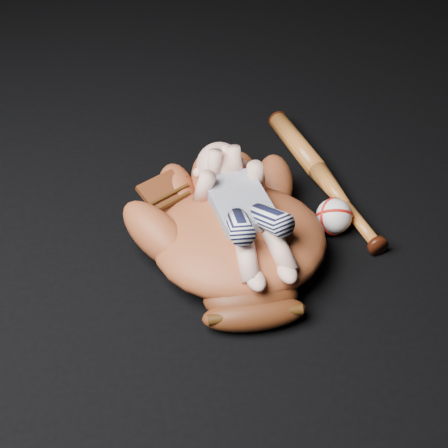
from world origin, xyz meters
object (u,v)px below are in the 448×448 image
object	(u,v)px
baseball_glove	(239,233)
newborn_baby	(245,209)
baseball_bat	(323,177)
baseball	(334,216)

from	to	relation	value
baseball_glove	newborn_baby	distance (m)	0.06
baseball_glove	newborn_baby	world-z (taller)	newborn_baby
baseball_glove	baseball_bat	bearing A→B (deg)	42.85
baseball_bat	baseball	distance (m)	0.15
newborn_baby	baseball_bat	xyz separation A→B (m)	(0.24, 0.19, -0.11)
baseball_glove	baseball_bat	size ratio (longest dim) A/B	0.97
baseball_bat	newborn_baby	bearing A→B (deg)	-141.66
newborn_baby	baseball_bat	world-z (taller)	newborn_baby
baseball	baseball_bat	bearing A→B (deg)	78.23
baseball_bat	baseball	xyz separation A→B (m)	(-0.03, -0.15, 0.01)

